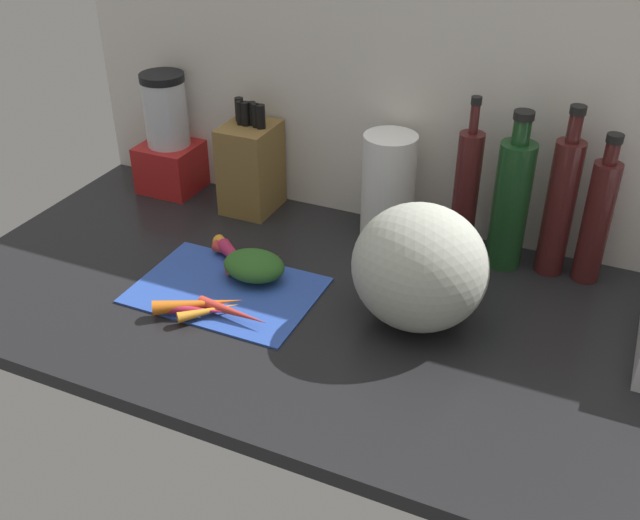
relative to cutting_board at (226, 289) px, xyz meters
The scene contains 20 objects.
ground_plane 27.29cm from the cutting_board, 10.63° to the left, with size 170.00×80.00×3.00cm, color black.
wall_back 59.04cm from the cutting_board, 58.42° to the left, with size 170.00×3.00×60.00cm, color silver.
cutting_board is the anchor object (origin of this frame).
carrot_0 9.13cm from the cutting_board, 79.81° to the left, with size 3.31×3.31×11.97cm, color red.
carrot_1 9.15cm from the cutting_board, 95.16° to the right, with size 2.91×2.91×17.32cm, color orange.
carrot_2 11.18cm from the cutting_board, 108.51° to the left, with size 2.60×2.60×12.17cm, color red.
carrot_3 7.66cm from the cutting_board, 95.62° to the left, with size 3.19×3.19×17.40cm, color #B2264C.
carrot_4 10.41cm from the cutting_board, 90.44° to the right, with size 2.20×2.20×12.27cm, color #B2264C.
carrot_5 10.54cm from the cutting_board, 51.65° to the right, with size 2.39×2.39×15.19cm, color red.
carrot_6 9.85cm from the cutting_board, 78.88° to the right, with size 2.11×2.11×12.08cm, color orange.
carrot_7 11.69cm from the cutting_board, 113.52° to the left, with size 2.84×2.84×12.65cm, color orange.
carrot_greens_pile 7.50cm from the cutting_board, 60.25° to the left, with size 13.12×10.09×5.55cm, color #2D6023.
winter_squash 40.32cm from the cutting_board, ahead, with size 25.26×23.36×24.11cm, color #B2B7A8.
knife_block 38.21cm from the cutting_board, 110.14° to the left, with size 11.66×13.73×26.77cm.
blender_appliance 52.58cm from the cutting_board, 135.58° to the left, with size 14.11×14.11×29.97cm.
paper_towel_roll 42.54cm from the cutting_board, 57.66° to the left, with size 11.79×11.79×24.51cm, color white.
bottle_0 53.84cm from the cutting_board, 41.06° to the left, with size 5.32×5.32×35.61cm.
bottle_1 60.96cm from the cutting_board, 34.79° to the left, with size 7.50×7.50×34.17cm.
bottle_2 69.56cm from the cutting_board, 31.07° to the left, with size 5.95×5.95×36.25cm.
bottle_3 75.55cm from the cutting_board, 28.05° to the left, with size 5.60×5.60×31.86cm.
Camera 1 is at (41.25, -109.79, 83.63)cm, focal length 41.21 mm.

